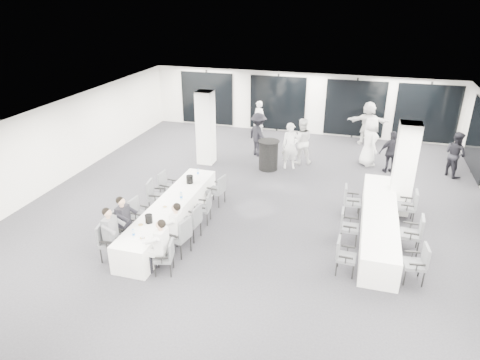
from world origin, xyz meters
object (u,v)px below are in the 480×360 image
object	(u,v)px
cocktail_table	(268,155)
chair_main_left_fourth	(155,194)
banquet_table_main	(171,215)
chair_side_left_near	(343,254)
standing_guest_c	(259,132)
standing_guest_g	(259,117)
chair_main_left_second	(121,226)
ice_bucket_near	(149,219)
chair_main_right_fourth	(205,206)
chair_side_right_near	(418,261)
chair_main_left_near	(107,239)
chair_main_left_mid	(138,212)
chair_main_right_far	(218,188)
standing_guest_h	(456,151)
standing_guest_f	(368,120)
chair_side_right_far	(410,204)
chair_main_right_second	(181,234)
standing_guest_a	(291,143)
chair_main_right_mid	(193,220)
ice_bucket_far	(190,179)
chair_side_left_far	(350,199)
standing_guest_b	(301,138)
standing_guest_e	(370,138)
chair_side_right_mid	(414,232)
standing_guest_d	(392,149)
chair_main_right_near	(167,255)
chair_side_left_mid	(347,225)
banquet_table_side	(379,223)
chair_main_left_far	(166,185)

from	to	relation	value
cocktail_table	chair_main_left_fourth	bearing A→B (deg)	-120.74
banquet_table_main	chair_side_left_near	size ratio (longest dim) A/B	5.52
standing_guest_c	standing_guest_g	size ratio (longest dim) A/B	1.06
chair_main_left_second	chair_side_left_near	xyz separation A→B (m)	(5.65, 0.40, -0.06)
chair_main_left_fourth	ice_bucket_near	bearing A→B (deg)	13.91
cocktail_table	chair_main_right_fourth	bearing A→B (deg)	-101.01
chair_main_left_fourth	chair_side_right_near	size ratio (longest dim) A/B	1.06
chair_main_left_near	chair_main_left_mid	size ratio (longest dim) A/B	1.07
cocktail_table	chair_side_left_near	xyz separation A→B (m)	(3.12, -5.81, -0.05)
chair_main_right_far	standing_guest_h	xyz separation A→B (m)	(7.40, 4.54, 0.39)
chair_side_left_near	standing_guest_f	distance (m)	9.83
banquet_table_main	chair_side_right_far	world-z (taller)	chair_side_right_far
standing_guest_g	chair_main_right_second	bearing A→B (deg)	-60.09
standing_guest_a	standing_guest_h	size ratio (longest dim) A/B	1.05
chair_main_right_mid	chair_main_right_far	size ratio (longest dim) A/B	1.03
ice_bucket_far	standing_guest_c	bearing A→B (deg)	78.73
chair_side_right_far	standing_guest_f	bearing A→B (deg)	11.35
chair_side_left_far	standing_guest_b	distance (m)	4.39
chair_side_left_near	standing_guest_e	bearing A→B (deg)	178.98
chair_main_left_mid	chair_main_right_second	size ratio (longest dim) A/B	0.89
chair_side_right_mid	standing_guest_c	distance (m)	7.94
chair_main_left_near	standing_guest_c	bearing A→B (deg)	156.75
chair_main_right_mid	chair_main_left_mid	bearing A→B (deg)	93.16
cocktail_table	chair_main_right_far	xyz separation A→B (m)	(-0.86, -3.27, -0.01)
banquet_table_main	chair_main_left_near	size ratio (longest dim) A/B	5.11
chair_side_right_near	standing_guest_d	world-z (taller)	standing_guest_d
chair_side_left_near	chair_side_left_far	distance (m)	2.91
standing_guest_a	ice_bucket_far	distance (m)	4.59
standing_guest_a	banquet_table_main	bearing A→B (deg)	-132.10
banquet_table_main	ice_bucket_near	distance (m)	1.26
chair_main_left_second	standing_guest_f	bearing A→B (deg)	154.94
chair_main_right_second	standing_guest_g	distance (m)	9.77
chair_main_left_second	standing_guest_h	size ratio (longest dim) A/B	0.54
chair_main_left_mid	chair_main_right_near	distance (m)	2.35
standing_guest_e	chair_side_left_mid	bearing A→B (deg)	151.68
banquet_table_side	standing_guest_b	xyz separation A→B (m)	(-2.89, 4.73, 0.64)
standing_guest_d	standing_guest_b	bearing A→B (deg)	-21.37
chair_main_left_mid	banquet_table_main	bearing A→B (deg)	120.02
chair_main_right_far	chair_side_right_near	size ratio (longest dim) A/B	1.01
chair_main_left_second	ice_bucket_far	world-z (taller)	chair_main_left_second
chair_side_right_mid	standing_guest_e	world-z (taller)	standing_guest_e
chair_main_right_near	chair_main_right_far	size ratio (longest dim) A/B	0.90
chair_main_left_far	chair_main_left_fourth	bearing A→B (deg)	4.51
chair_side_left_near	ice_bucket_near	bearing A→B (deg)	-84.01
chair_side_left_far	standing_guest_f	size ratio (longest dim) A/B	0.45
chair_main_right_near	standing_guest_b	size ratio (longest dim) A/B	0.43
chair_side_right_near	chair_main_right_fourth	bearing A→B (deg)	70.60
chair_side_right_near	chair_main_left_second	bearing A→B (deg)	87.01
chair_main_right_second	chair_side_right_near	bearing A→B (deg)	-73.65
chair_main_right_near	chair_main_right_second	xyz separation A→B (m)	(0.02, 0.82, 0.10)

